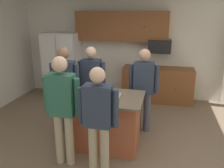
{
  "coord_description": "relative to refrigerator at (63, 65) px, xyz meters",
  "views": [
    {
      "loc": [
        0.73,
        -3.58,
        2.31
      ],
      "look_at": [
        -0.16,
        0.37,
        1.05
      ],
      "focal_mm": 37.97,
      "sensor_mm": 36.0,
      "label": 1
    }
  ],
  "objects": [
    {
      "name": "person_elder_center",
      "position": [
        1.34,
        -1.62,
        0.07
      ],
      "size": [
        0.57,
        0.22,
        1.65
      ],
      "rotation": [
        0.0,
        0.0,
        -0.93
      ],
      "color": "#232D4C",
      "rests_on": "ground"
    },
    {
      "name": "mug_blue_stoneware",
      "position": [
        1.7,
        -2.57,
        0.09
      ],
      "size": [
        0.13,
        0.09,
        0.1
      ],
      "color": "#4C6B99",
      "rests_on": "kitchen_island"
    },
    {
      "name": "glass_stout_tall",
      "position": [
        1.48,
        -2.58,
        0.12
      ],
      "size": [
        0.07,
        0.07,
        0.15
      ],
      "color": "black",
      "rests_on": "kitchen_island"
    },
    {
      "name": "person_guest_right",
      "position": [
        1.31,
        -2.97,
        0.11
      ],
      "size": [
        0.57,
        0.23,
        1.71
      ],
      "rotation": [
        0.0,
        0.0,
        0.89
      ],
      "color": "tan",
      "rests_on": "ground"
    },
    {
      "name": "refrigerator",
      "position": [
        0.0,
        0.0,
        0.0
      ],
      "size": [
        0.94,
        0.76,
        1.76
      ],
      "color": "white",
      "rests_on": "ground"
    },
    {
      "name": "serving_tray",
      "position": [
        1.84,
        -2.33,
        0.06
      ],
      "size": [
        0.44,
        0.3,
        0.04
      ],
      "color": "#B7B7BC",
      "rests_on": "kitchen_island"
    },
    {
      "name": "person_guest_by_door",
      "position": [
        0.95,
        -2.04,
        0.1
      ],
      "size": [
        0.57,
        0.22,
        1.69
      ],
      "rotation": [
        0.0,
        0.0,
        -0.29
      ],
      "color": "#4C5166",
      "rests_on": "ground"
    },
    {
      "name": "floor",
      "position": [
        2.0,
        -2.38,
        -0.88
      ],
      "size": [
        7.04,
        7.04,
        0.0
      ],
      "primitive_type": "plane",
      "color": "#7F6B56",
      "rests_on": "ground"
    },
    {
      "name": "person_host_foreground",
      "position": [
        2.38,
        -1.64,
        0.07
      ],
      "size": [
        0.57,
        0.22,
        1.65
      ],
      "rotation": [
        0.0,
        0.0,
        -2.25
      ],
      "color": "#4C5166",
      "rests_on": "ground"
    },
    {
      "name": "cabinet_run_lower",
      "position": [
        2.6,
        0.1,
        -0.43
      ],
      "size": [
        1.8,
        0.63,
        0.9
      ],
      "color": "brown",
      "rests_on": "ground"
    },
    {
      "name": "mug_ceramic_white",
      "position": [
        1.87,
        -2.58,
        0.09
      ],
      "size": [
        0.13,
        0.09,
        0.09
      ],
      "color": "#4C6B99",
      "rests_on": "kitchen_island"
    },
    {
      "name": "microwave_over_range",
      "position": [
        2.6,
        0.12,
        0.57
      ],
      "size": [
        0.56,
        0.4,
        0.32
      ],
      "primitive_type": "cube",
      "color": "black"
    },
    {
      "name": "kitchen_island",
      "position": [
        1.84,
        -2.31,
        -0.41
      ],
      "size": [
        1.18,
        0.92,
        0.92
      ],
      "color": "#AD5638",
      "rests_on": "ground"
    },
    {
      "name": "cabinet_run_upper",
      "position": [
        1.6,
        0.22,
        1.05
      ],
      "size": [
        2.4,
        0.38,
        0.75
      ],
      "color": "brown"
    },
    {
      "name": "person_guest_left",
      "position": [
        1.9,
        -3.11,
        0.05
      ],
      "size": [
        0.57,
        0.22,
        1.62
      ],
      "rotation": [
        0.0,
        0.0,
        1.64
      ],
      "color": "tan",
      "rests_on": "ground"
    },
    {
      "name": "back_wall",
      "position": [
        2.0,
        0.42,
        0.42
      ],
      "size": [
        6.4,
        0.1,
        2.6
      ],
      "primitive_type": "cube",
      "color": "white",
      "rests_on": "ground"
    }
  ]
}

